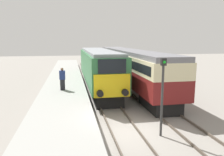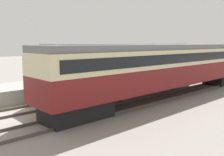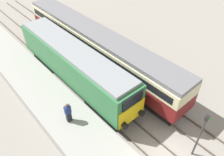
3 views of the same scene
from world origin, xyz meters
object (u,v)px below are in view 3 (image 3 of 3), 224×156
(locomotive, at_px, (74,64))
(signal_post, at_px, (201,133))
(passenger_carriage, at_px, (96,44))
(person_on_platform, at_px, (68,113))

(locomotive, xyz_separation_m, signal_post, (1.70, -11.49, 0.18))
(signal_post, bearing_deg, passenger_carriage, 82.39)
(locomotive, distance_m, person_on_platform, 5.40)
(locomotive, height_order, passenger_carriage, locomotive)
(locomotive, bearing_deg, person_on_platform, -128.43)
(passenger_carriage, relative_size, person_on_platform, 12.28)
(passenger_carriage, height_order, person_on_platform, passenger_carriage)
(passenger_carriage, bearing_deg, locomotive, -160.08)
(locomotive, distance_m, signal_post, 11.62)
(signal_post, bearing_deg, locomotive, 98.41)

